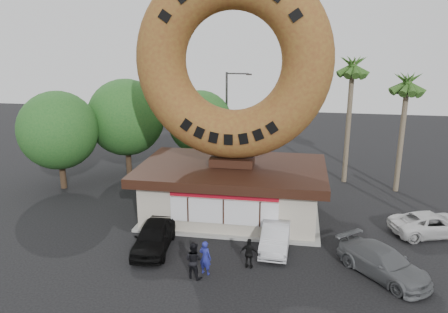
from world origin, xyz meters
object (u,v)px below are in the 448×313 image
car_silver (276,236)px  car_grey (383,262)px  street_lamp (228,116)px  person_left (205,258)px  person_center (193,260)px  giant_donut (233,61)px  car_black (154,236)px  car_white (432,224)px  donut_shop (232,189)px  person_right (249,254)px

car_silver → car_grey: (5.10, -1.92, 0.01)m
street_lamp → car_grey: bearing=-57.8°
person_left → person_center: size_ratio=0.95×
giant_donut → car_black: giant_donut is taller
car_silver → car_white: car_silver is taller
donut_shop → car_silver: (2.92, -3.77, -1.10)m
car_silver → giant_donut: bearing=129.5°
person_right → car_grey: bearing=-167.9°
street_lamp → car_grey: size_ratio=1.70×
person_right → giant_donut: bearing=-64.8°
person_left → street_lamp: bearing=-64.9°
giant_donut → car_silver: size_ratio=2.79×
giant_donut → person_left: (-0.20, -6.94, -8.61)m
person_left → car_silver: bearing=-115.1°
donut_shop → car_grey: bearing=-35.3°
street_lamp → car_white: (13.35, -10.68, -3.84)m
donut_shop → car_black: donut_shop is taller
person_right → car_black: size_ratio=0.35×
giant_donut → car_black: (-3.37, -5.01, -8.71)m
person_center → car_black: bearing=-22.1°
street_lamp → car_white: size_ratio=1.73×
street_lamp → car_grey: 18.93m
person_center → person_right: person_center is taller
donut_shop → person_center: donut_shop is taller
person_left → car_white: bearing=-132.3°
person_center → person_right: 2.77m
giant_donut → person_left: 11.06m
car_black → car_grey: size_ratio=0.92×
car_black → donut_shop: bearing=50.9°
donut_shop → person_right: bearing=-73.6°
donut_shop → person_center: 7.41m
giant_donut → person_left: giant_donut is taller
car_white → person_center: bearing=100.7°
giant_donut → car_white: size_ratio=2.44×
donut_shop → car_black: (-3.37, -5.00, -1.03)m
car_black → car_silver: size_ratio=1.07×
giant_donut → street_lamp: giant_donut is taller
street_lamp → person_right: size_ratio=5.24×
street_lamp → person_left: 17.41m
donut_shop → car_grey: (8.02, -5.68, -1.08)m
person_left → car_grey: bearing=-151.9°
street_lamp → car_grey: (9.88, -15.70, -3.80)m
donut_shop → person_left: 6.99m
street_lamp → car_black: street_lamp is taller
car_black → car_white: 15.49m
giant_donut → person_right: bearing=-73.6°
giant_donut → car_black: size_ratio=2.61×
donut_shop → car_silver: donut_shop is taller
person_right → car_grey: (6.24, 0.36, -0.08)m
car_silver → car_white: (8.58, 3.10, -0.02)m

